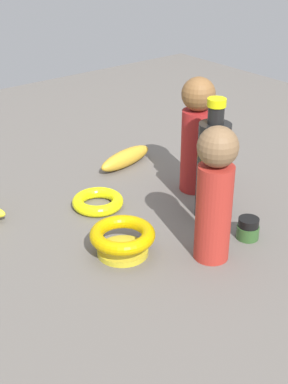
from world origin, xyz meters
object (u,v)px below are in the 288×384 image
Objects in this scene: person_figure_adult at (215,193)px; bangle at (98,202)px; bowl at (122,238)px; bottle_tall at (213,167)px; banana at (126,158)px; nail_polish_jar at (248,229)px; person_figure_child at (197,134)px.

bangle is at bearing 100.86° from person_figure_adult.
bowl is 0.23m from bottle_tall.
bangle is 0.66× the size of banana.
bangle is 0.21m from banana.
bottle_tall reaches higher than nail_polish_jar.
bangle is at bearing 133.26° from bottle_tall.
bottle_tall is at bearing 85.99° from nail_polish_jar.
person_figure_adult reaches higher than banana.
bottle_tall is at bearing 0.78° from bowl.
bangle is at bearing 163.10° from person_figure_child.
bowl is 1.10× the size of bangle.
person_figure_child reaches higher than bowl.
banana is (0.17, 0.13, 0.01)m from bangle.
person_figure_child is 2.36× the size of bangle.
bowl is 0.18m from person_figure_adult.
bottle_tall is at bearing 45.96° from person_figure_adult.
person_figure_adult is 0.15m from bottle_tall.
banana is at bearing 88.28° from bottle_tall.
bottle_tall is (0.10, 0.11, -0.02)m from person_figure_adult.
nail_polish_jar is at bearing -94.01° from bottle_tall.
person_figure_adult reaches higher than bowl.
person_figure_child is 0.24m from nail_polish_jar.
bowl reaches higher than bangle.
person_figure_child is 1.55× the size of banana.
bowl is at bearing 154.08° from nail_polish_jar.
bangle is 2.50× the size of nail_polish_jar.
banana is 0.31m from bottle_tall.
banana is at bearing 37.17° from bangle.
nail_polish_jar is 0.14m from person_figure_adult.
person_figure_child reaches higher than bangle.
bangle is at bearing 118.71° from nail_polish_jar.
person_figure_adult is at bearing -79.14° from bangle.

